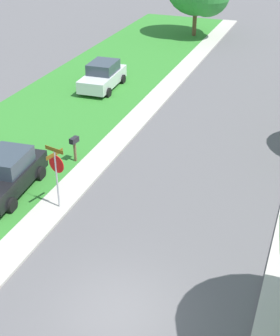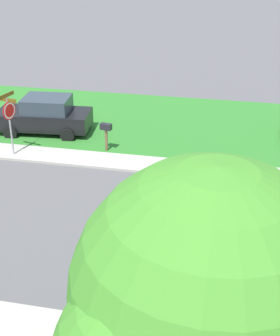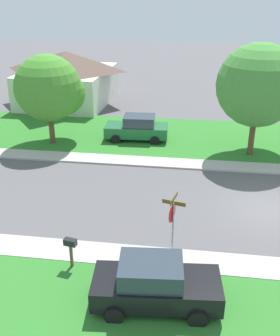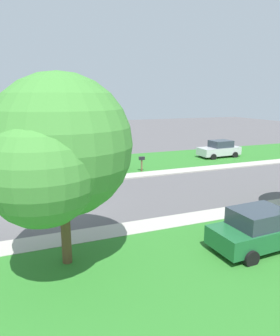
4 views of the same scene
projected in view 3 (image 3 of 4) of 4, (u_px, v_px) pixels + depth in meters
The scene contains 10 objects.
ground_plane at pixel (269, 209), 19.59m from camera, with size 120.00×120.00×0.00m, color #565456.
sidewalk_east at pixel (62, 157), 25.32m from camera, with size 1.40×56.00×0.10m, color #ADA89E.
lawn_east at pixel (82, 132), 29.55m from camera, with size 8.00×56.00×0.08m, color #2D7528.
stop_sign_far_corner at pixel (173, 217), 15.37m from camera, with size 0.90×0.90×2.77m.
car_black_far_down_street at pixel (155, 284), 13.42m from camera, with size 2.32×4.44×1.76m.
car_green_behind_trees at pixel (137, 128), 27.80m from camera, with size 2.19×4.38×1.76m.
tree_across_left at pixel (260, 87), 24.08m from camera, with size 5.35×4.97×6.99m.
tree_corner_large at pixel (52, 89), 26.17m from camera, with size 4.64×4.31×6.00m.
house_right_setback at pixel (67, 77), 35.85m from camera, with size 9.33×8.19×4.60m.
mailbox at pixel (71, 246), 15.13m from camera, with size 0.32×0.52×1.31m.
Camera 3 is at (-17.66, 3.84, 10.03)m, focal length 42.96 mm.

